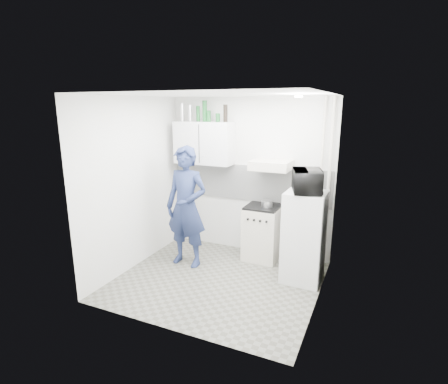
% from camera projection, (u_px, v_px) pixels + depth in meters
% --- Properties ---
extents(floor, '(2.80, 2.80, 0.00)m').
position_uv_depth(floor, '(218.00, 280.00, 5.05)').
color(floor, '#64645A').
rests_on(floor, ground).
extents(ceiling, '(2.80, 2.80, 0.00)m').
position_uv_depth(ceiling, '(217.00, 94.00, 4.42)').
color(ceiling, white).
rests_on(ceiling, wall_back).
extents(wall_back, '(2.80, 0.00, 2.80)m').
position_uv_depth(wall_back, '(249.00, 177.00, 5.84)').
color(wall_back, silver).
rests_on(wall_back, floor).
extents(wall_left, '(0.00, 2.60, 2.60)m').
position_uv_depth(wall_left, '(134.00, 184.00, 5.29)').
color(wall_left, silver).
rests_on(wall_left, floor).
extents(wall_right, '(0.00, 2.60, 2.60)m').
position_uv_depth(wall_right, '(323.00, 205.00, 4.18)').
color(wall_right, silver).
rests_on(wall_right, floor).
extents(person, '(0.69, 0.46, 1.88)m').
position_uv_depth(person, '(186.00, 207.00, 5.38)').
color(person, navy).
rests_on(person, floor).
extents(stove, '(0.54, 0.54, 0.87)m').
position_uv_depth(stove, '(262.00, 233.00, 5.70)').
color(stove, beige).
rests_on(stove, floor).
extents(fridge, '(0.55, 0.55, 1.31)m').
position_uv_depth(fridge, '(304.00, 237.00, 4.93)').
color(fridge, silver).
rests_on(fridge, floor).
extents(stove_top, '(0.52, 0.52, 0.03)m').
position_uv_depth(stove_top, '(263.00, 207.00, 5.59)').
color(stove_top, black).
rests_on(stove_top, stove).
extents(saucepan, '(0.18, 0.18, 0.10)m').
position_uv_depth(saucepan, '(267.00, 204.00, 5.52)').
color(saucepan, silver).
rests_on(saucepan, stove_top).
extents(microwave, '(0.64, 0.53, 0.31)m').
position_uv_depth(microwave, '(307.00, 181.00, 4.73)').
color(microwave, black).
rests_on(microwave, fridge).
extents(bottle_a, '(0.07, 0.07, 0.30)m').
position_uv_depth(bottle_a, '(182.00, 112.00, 5.90)').
color(bottle_a, silver).
rests_on(bottle_a, upper_cabinet).
extents(bottle_b, '(0.07, 0.07, 0.27)m').
position_uv_depth(bottle_b, '(190.00, 113.00, 5.84)').
color(bottle_b, silver).
rests_on(bottle_b, upper_cabinet).
extents(bottle_c, '(0.06, 0.06, 0.25)m').
position_uv_depth(bottle_c, '(198.00, 114.00, 5.78)').
color(bottle_c, '#144C1E').
rests_on(bottle_c, upper_cabinet).
extents(bottle_d, '(0.08, 0.08, 0.34)m').
position_uv_depth(bottle_d, '(205.00, 111.00, 5.72)').
color(bottle_d, '#144C1E').
rests_on(bottle_d, upper_cabinet).
extents(canister_a, '(0.07, 0.07, 0.18)m').
position_uv_depth(canister_a, '(209.00, 116.00, 5.71)').
color(canister_a, '#144C1E').
rests_on(canister_a, upper_cabinet).
extents(canister_b, '(0.07, 0.07, 0.14)m').
position_uv_depth(canister_b, '(218.00, 118.00, 5.65)').
color(canister_b, '#144C1E').
rests_on(canister_b, upper_cabinet).
extents(bottle_e, '(0.07, 0.07, 0.28)m').
position_uv_depth(bottle_e, '(225.00, 113.00, 5.58)').
color(bottle_e, black).
rests_on(bottle_e, upper_cabinet).
extents(upper_cabinet, '(1.00, 0.35, 0.70)m').
position_uv_depth(upper_cabinet, '(204.00, 143.00, 5.85)').
color(upper_cabinet, silver).
rests_on(upper_cabinet, wall_back).
extents(range_hood, '(0.60, 0.50, 0.14)m').
position_uv_depth(range_hood, '(271.00, 165.00, 5.38)').
color(range_hood, beige).
rests_on(range_hood, wall_back).
extents(backsplash, '(2.74, 0.03, 0.60)m').
position_uv_depth(backsplash, '(249.00, 183.00, 5.85)').
color(backsplash, white).
rests_on(backsplash, wall_back).
extents(pipe_a, '(0.05, 0.05, 2.60)m').
position_uv_depth(pipe_a, '(328.00, 185.00, 5.25)').
color(pipe_a, beige).
rests_on(pipe_a, floor).
extents(pipe_b, '(0.04, 0.04, 2.60)m').
position_uv_depth(pipe_b, '(320.00, 184.00, 5.30)').
color(pipe_b, beige).
rests_on(pipe_b, floor).
extents(ceiling_spot_fixture, '(0.10, 0.10, 0.02)m').
position_uv_depth(ceiling_spot_fixture, '(299.00, 96.00, 4.21)').
color(ceiling_spot_fixture, white).
rests_on(ceiling_spot_fixture, ceiling).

